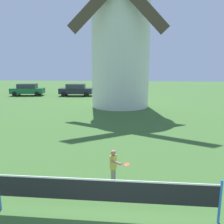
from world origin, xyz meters
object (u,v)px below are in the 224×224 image
object	(u,v)px
windmill	(121,28)
player_far	(114,165)
parked_car_green	(28,89)
parked_car_black	(76,90)
tennis_net	(104,191)

from	to	relation	value
windmill	player_far	size ratio (longest dim) A/B	12.64
windmill	parked_car_green	world-z (taller)	windmill
parked_car_green	parked_car_black	size ratio (longest dim) A/B	1.01
windmill	parked_car_black	xyz separation A→B (m)	(-6.24, 7.60, -6.38)
parked_car_black	windmill	bearing A→B (deg)	-50.57
tennis_net	parked_car_black	world-z (taller)	parked_car_black
windmill	parked_car_green	distance (m)	15.96
windmill	tennis_net	distance (m)	17.77
tennis_net	parked_car_green	size ratio (longest dim) A/B	1.26
windmill	parked_car_green	xyz separation A→B (m)	(-12.67, 7.31, -6.38)
windmill	player_far	world-z (taller)	windmill
windmill	tennis_net	xyz separation A→B (m)	(0.58, -16.52, -6.51)
player_far	parked_car_black	xyz separation A→B (m)	(-6.92, 22.49, 0.17)
tennis_net	parked_car_black	distance (m)	25.07
parked_car_black	parked_car_green	bearing A→B (deg)	-177.42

